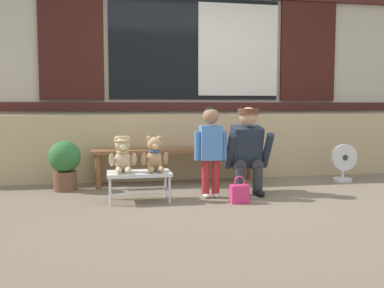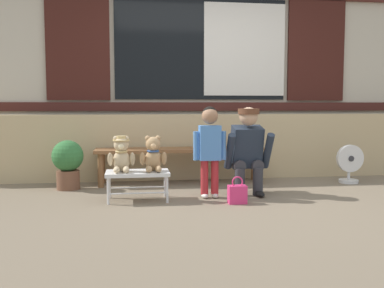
{
  "view_description": "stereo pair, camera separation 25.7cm",
  "coord_description": "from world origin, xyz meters",
  "px_view_note": "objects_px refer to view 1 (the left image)",
  "views": [
    {
      "loc": [
        -1.23,
        -4.25,
        0.98
      ],
      "look_at": [
        -0.33,
        0.4,
        0.55
      ],
      "focal_mm": 40.96,
      "sensor_mm": 36.0,
      "label": 1
    },
    {
      "loc": [
        -0.98,
        -4.29,
        0.98
      ],
      "look_at": [
        -0.33,
        0.4,
        0.55
      ],
      "focal_mm": 40.96,
      "sensor_mm": 36.0,
      "label": 2
    }
  ],
  "objects_px": {
    "teddy_bear_plain": "(155,155)",
    "adult_crouching": "(248,150)",
    "child_standing": "(211,142)",
    "small_display_bench": "(139,175)",
    "floor_fan": "(344,163)",
    "handbag_on_ground": "(240,193)",
    "teddy_bear_with_hat": "(123,155)",
    "wooden_bench_long": "(178,154)",
    "potted_plant": "(65,163)"
  },
  "relations": [
    {
      "from": "adult_crouching",
      "to": "teddy_bear_with_hat",
      "type": "bearing_deg",
      "value": -173.17
    },
    {
      "from": "teddy_bear_plain",
      "to": "adult_crouching",
      "type": "height_order",
      "value": "adult_crouching"
    },
    {
      "from": "potted_plant",
      "to": "small_display_bench",
      "type": "bearing_deg",
      "value": -41.93
    },
    {
      "from": "teddy_bear_with_hat",
      "to": "child_standing",
      "type": "xyz_separation_m",
      "value": [
        0.91,
        0.03,
        0.12
      ]
    },
    {
      "from": "wooden_bench_long",
      "to": "small_display_bench",
      "type": "distance_m",
      "value": 1.07
    },
    {
      "from": "small_display_bench",
      "to": "child_standing",
      "type": "height_order",
      "value": "child_standing"
    },
    {
      "from": "potted_plant",
      "to": "floor_fan",
      "type": "xyz_separation_m",
      "value": [
        3.43,
        -0.06,
        -0.08
      ]
    },
    {
      "from": "small_display_bench",
      "to": "child_standing",
      "type": "xyz_separation_m",
      "value": [
        0.75,
        0.03,
        0.33
      ]
    },
    {
      "from": "small_display_bench",
      "to": "child_standing",
      "type": "relative_size",
      "value": 0.67
    },
    {
      "from": "wooden_bench_long",
      "to": "teddy_bear_plain",
      "type": "bearing_deg",
      "value": -113.2
    },
    {
      "from": "adult_crouching",
      "to": "potted_plant",
      "type": "distance_m",
      "value": 2.07
    },
    {
      "from": "wooden_bench_long",
      "to": "handbag_on_ground",
      "type": "height_order",
      "value": "wooden_bench_long"
    },
    {
      "from": "teddy_bear_plain",
      "to": "handbag_on_ground",
      "type": "height_order",
      "value": "teddy_bear_plain"
    },
    {
      "from": "teddy_bear_with_hat",
      "to": "floor_fan",
      "type": "distance_m",
      "value": 2.88
    },
    {
      "from": "child_standing",
      "to": "adult_crouching",
      "type": "distance_m",
      "value": 0.48
    },
    {
      "from": "teddy_bear_with_hat",
      "to": "adult_crouching",
      "type": "distance_m",
      "value": 1.37
    },
    {
      "from": "child_standing",
      "to": "potted_plant",
      "type": "height_order",
      "value": "child_standing"
    },
    {
      "from": "teddy_bear_with_hat",
      "to": "child_standing",
      "type": "relative_size",
      "value": 0.38
    },
    {
      "from": "adult_crouching",
      "to": "handbag_on_ground",
      "type": "distance_m",
      "value": 0.63
    },
    {
      "from": "child_standing",
      "to": "adult_crouching",
      "type": "xyz_separation_m",
      "value": [
        0.45,
        0.13,
        -0.11
      ]
    },
    {
      "from": "teddy_bear_with_hat",
      "to": "potted_plant",
      "type": "xyz_separation_m",
      "value": [
        -0.63,
        0.71,
        -0.15
      ]
    },
    {
      "from": "teddy_bear_with_hat",
      "to": "handbag_on_ground",
      "type": "bearing_deg",
      "value": -13.8
    },
    {
      "from": "handbag_on_ground",
      "to": "potted_plant",
      "type": "height_order",
      "value": "potted_plant"
    },
    {
      "from": "small_display_bench",
      "to": "potted_plant",
      "type": "bearing_deg",
      "value": 138.07
    },
    {
      "from": "wooden_bench_long",
      "to": "teddy_bear_with_hat",
      "type": "bearing_deg",
      "value": -128.03
    },
    {
      "from": "teddy_bear_with_hat",
      "to": "child_standing",
      "type": "bearing_deg",
      "value": 1.84
    },
    {
      "from": "child_standing",
      "to": "teddy_bear_with_hat",
      "type": "bearing_deg",
      "value": -178.16
    },
    {
      "from": "teddy_bear_plain",
      "to": "child_standing",
      "type": "bearing_deg",
      "value": 2.9
    },
    {
      "from": "adult_crouching",
      "to": "handbag_on_ground",
      "type": "relative_size",
      "value": 3.49
    },
    {
      "from": "teddy_bear_plain",
      "to": "adult_crouching",
      "type": "distance_m",
      "value": 1.05
    },
    {
      "from": "teddy_bear_plain",
      "to": "potted_plant",
      "type": "xyz_separation_m",
      "value": [
        -0.95,
        0.71,
        -0.14
      ]
    },
    {
      "from": "small_display_bench",
      "to": "teddy_bear_plain",
      "type": "height_order",
      "value": "teddy_bear_plain"
    },
    {
      "from": "teddy_bear_with_hat",
      "to": "teddy_bear_plain",
      "type": "distance_m",
      "value": 0.32
    },
    {
      "from": "wooden_bench_long",
      "to": "child_standing",
      "type": "height_order",
      "value": "child_standing"
    },
    {
      "from": "wooden_bench_long",
      "to": "adult_crouching",
      "type": "xyz_separation_m",
      "value": [
        0.65,
        -0.74,
        0.11
      ]
    },
    {
      "from": "wooden_bench_long",
      "to": "small_display_bench",
      "type": "relative_size",
      "value": 3.28
    },
    {
      "from": "teddy_bear_with_hat",
      "to": "potted_plant",
      "type": "bearing_deg",
      "value": 131.67
    },
    {
      "from": "teddy_bear_plain",
      "to": "potted_plant",
      "type": "distance_m",
      "value": 1.19
    },
    {
      "from": "handbag_on_ground",
      "to": "floor_fan",
      "type": "relative_size",
      "value": 0.57
    },
    {
      "from": "small_display_bench",
      "to": "potted_plant",
      "type": "xyz_separation_m",
      "value": [
        -0.79,
        0.71,
        0.06
      ]
    },
    {
      "from": "handbag_on_ground",
      "to": "child_standing",
      "type": "bearing_deg",
      "value": 125.99
    },
    {
      "from": "small_display_bench",
      "to": "floor_fan",
      "type": "distance_m",
      "value": 2.72
    },
    {
      "from": "adult_crouching",
      "to": "floor_fan",
      "type": "distance_m",
      "value": 1.54
    },
    {
      "from": "small_display_bench",
      "to": "adult_crouching",
      "type": "distance_m",
      "value": 1.23
    },
    {
      "from": "teddy_bear_plain",
      "to": "floor_fan",
      "type": "xyz_separation_m",
      "value": [
        2.48,
        0.65,
        -0.23
      ]
    },
    {
      "from": "small_display_bench",
      "to": "floor_fan",
      "type": "relative_size",
      "value": 1.33
    },
    {
      "from": "small_display_bench",
      "to": "teddy_bear_plain",
      "type": "xyz_separation_m",
      "value": [
        0.16,
        0.0,
        0.2
      ]
    },
    {
      "from": "adult_crouching",
      "to": "floor_fan",
      "type": "xyz_separation_m",
      "value": [
        1.44,
        0.49,
        -0.24
      ]
    },
    {
      "from": "teddy_bear_with_hat",
      "to": "floor_fan",
      "type": "relative_size",
      "value": 0.76
    },
    {
      "from": "child_standing",
      "to": "floor_fan",
      "type": "distance_m",
      "value": 2.02
    }
  ]
}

